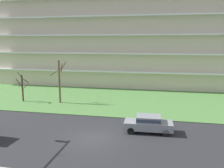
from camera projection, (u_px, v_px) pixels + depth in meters
ground at (93, 139)px, 20.64m from camera, size 160.00×160.00×0.00m
grass_lawn_strip at (120, 100)px, 34.14m from camera, size 80.00×16.00×0.08m
apartment_building at (133, 36)px, 46.69m from camera, size 52.93×14.35×18.73m
tree_far_left at (22, 87)px, 32.95m from camera, size 1.41×1.58×4.16m
tree_left at (60, 80)px, 32.09m from camera, size 2.26×1.54×5.82m
sedan_gray_near_left at (148, 123)px, 22.00m from camera, size 4.47×1.97×1.57m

